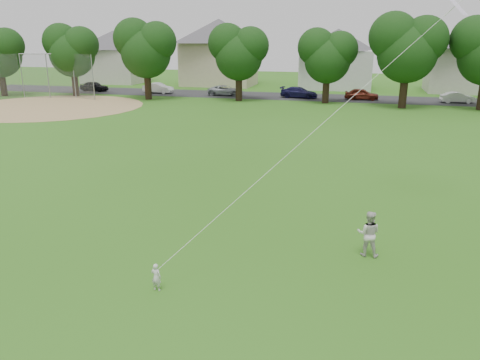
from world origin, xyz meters
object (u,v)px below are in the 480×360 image
(toddler, at_px, (156,277))
(kite, at_px, (329,118))
(older_boy, at_px, (368,234))
(baseball_backstop, at_px, (46,76))

(toddler, bearing_deg, kite, -125.03)
(toddler, relative_size, older_boy, 0.54)
(kite, xyz_separation_m, baseball_backstop, (-32.81, 30.03, -1.77))
(older_boy, distance_m, baseball_backstop, 46.28)
(toddler, relative_size, kite, 0.06)
(older_boy, bearing_deg, baseball_backstop, -39.74)
(toddler, distance_m, older_boy, 6.65)
(toddler, height_order, kite, kite)
(baseball_backstop, bearing_deg, older_boy, -42.16)
(older_boy, relative_size, baseball_backstop, 0.14)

